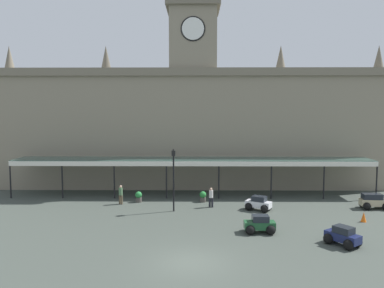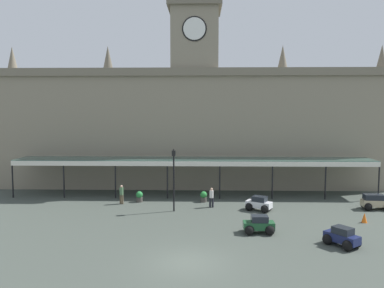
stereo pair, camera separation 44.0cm
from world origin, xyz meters
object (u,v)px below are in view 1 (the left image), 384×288
pedestrian_beside_cars (121,194)px  planter_near_kerb (139,197)px  victorian_lamppost (174,173)px  planter_by_canopy (203,196)px  car_navy_sedan (343,237)px  car_beige_estate (374,202)px  car_green_sedan (260,225)px  pedestrian_near_entrance (211,197)px  car_white_sedan (259,204)px  traffic_cone (364,217)px

pedestrian_beside_cars → planter_near_kerb: (1.45, 0.77, -0.42)m
victorian_lamppost → planter_by_canopy: size_ratio=5.31×
pedestrian_beside_cars → planter_by_canopy: (7.20, 0.92, -0.42)m
car_navy_sedan → car_beige_estate: bearing=56.0°
victorian_lamppost → planter_by_canopy: bearing=52.9°
victorian_lamppost → car_navy_sedan: bearing=-35.9°
pedestrian_beside_cars → planter_near_kerb: 1.69m
car_green_sedan → pedestrian_near_entrance: (-3.00, 6.74, 0.41)m
pedestrian_near_entrance → victorian_lamppost: bearing=-156.8°
car_white_sedan → car_beige_estate: bearing=3.5°
car_white_sedan → victorian_lamppost: victorian_lamppost is taller
car_beige_estate → victorian_lamppost: (-16.63, -0.95, 2.59)m
pedestrian_near_entrance → pedestrian_beside_cars: same height
car_white_sedan → traffic_cone: (7.21, -3.18, -0.14)m
car_beige_estate → planter_near_kerb: car_beige_estate is taller
traffic_cone → victorian_lamppost: bearing=168.7°
victorian_lamppost → traffic_cone: 14.71m
pedestrian_beside_cars → victorian_lamppost: 5.75m
pedestrian_near_entrance → victorian_lamppost: size_ratio=0.33×
car_white_sedan → planter_near_kerb: 10.62m
pedestrian_beside_cars → victorian_lamppost: (4.77, -2.30, 2.25)m
car_beige_estate → car_white_sedan: bearing=-176.5°
car_green_sedan → planter_by_canopy: size_ratio=2.14×
car_green_sedan → traffic_cone: size_ratio=2.82×
car_navy_sedan → victorian_lamppost: size_ratio=0.44×
pedestrian_near_entrance → planter_near_kerb: (-6.41, 1.74, -0.42)m
car_white_sedan → car_navy_sedan: same height
victorian_lamppost → planter_near_kerb: size_ratio=5.31×
pedestrian_near_entrance → planter_near_kerb: pedestrian_near_entrance is taller
car_green_sedan → planter_by_canopy: 9.37m
victorian_lamppost → pedestrian_near_entrance: bearing=23.2°
car_beige_estate → pedestrian_beside_cars: size_ratio=1.37×
planter_near_kerb → traffic_cone: bearing=-18.6°
pedestrian_beside_cars → traffic_cone: pedestrian_beside_cars is taller
victorian_lamppost → planter_near_kerb: victorian_lamppost is taller
car_green_sedan → pedestrian_beside_cars: (-10.85, 7.71, 0.41)m
pedestrian_beside_cars → car_navy_sedan: bearing=-33.0°
traffic_cone → planter_by_canopy: 13.20m
traffic_cone → planter_by_canopy: bearing=152.8°
car_beige_estate → traffic_cone: bearing=-123.2°
car_navy_sedan → car_green_sedan: bearing=153.0°
car_white_sedan → planter_by_canopy: car_white_sedan is taller
pedestrian_near_entrance → pedestrian_beside_cars: size_ratio=1.00×
pedestrian_beside_cars → car_green_sedan: bearing=-35.4°
car_green_sedan → car_beige_estate: bearing=31.1°
car_navy_sedan → planter_by_canopy: bearing=127.1°
car_green_sedan → pedestrian_beside_cars: size_ratio=1.23×
pedestrian_near_entrance → car_green_sedan: bearing=-66.0°
pedestrian_near_entrance → planter_near_kerb: 6.65m
victorian_lamppost → traffic_cone: size_ratio=7.01×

